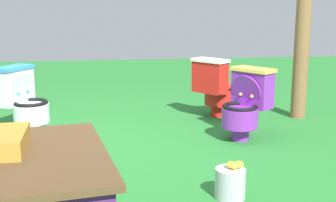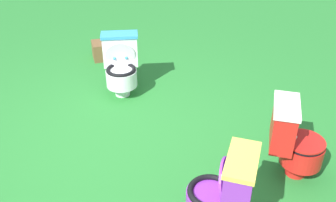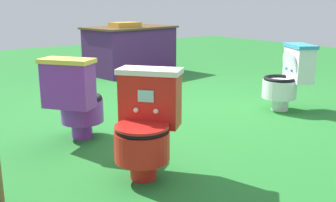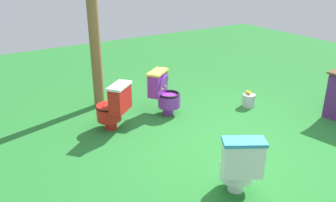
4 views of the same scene
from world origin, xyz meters
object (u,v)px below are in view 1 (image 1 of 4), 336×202
(toilet_white, at_px, (24,100))
(wooden_post, at_px, (302,39))
(toilet_purple, at_px, (246,103))
(toilet_red, at_px, (215,87))
(lemon_bucket, at_px, (230,182))

(toilet_white, bearing_deg, wooden_post, 126.27)
(toilet_purple, bearing_deg, toilet_red, -30.40)
(toilet_purple, bearing_deg, toilet_white, 42.33)
(toilet_red, bearing_deg, lemon_bucket, -50.19)
(toilet_red, xyz_separation_m, wooden_post, (-1.00, 0.17, 0.58))
(toilet_red, bearing_deg, toilet_white, -117.26)
(toilet_purple, distance_m, lemon_bucket, 1.52)
(toilet_white, xyz_separation_m, wooden_post, (-3.18, -0.29, 0.58))
(toilet_white, distance_m, lemon_bucket, 2.56)
(toilet_white, distance_m, toilet_red, 2.23)
(toilet_purple, height_order, lemon_bucket, toilet_purple)
(lemon_bucket, bearing_deg, toilet_purple, -111.23)
(toilet_white, bearing_deg, toilet_purple, 109.23)
(wooden_post, bearing_deg, lemon_bucket, 56.12)
(toilet_purple, relative_size, toilet_red, 1.00)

